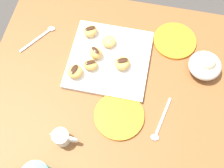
{
  "coord_description": "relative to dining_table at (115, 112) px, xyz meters",
  "views": [
    {
      "loc": [
        -0.06,
        0.34,
        1.64
      ],
      "look_at": [
        0.02,
        -0.04,
        0.78
      ],
      "focal_mm": 44.25,
      "sensor_mm": 36.0,
      "label": 1
    }
  ],
  "objects": [
    {
      "name": "chocolate_sauce_pitcher",
      "position": [
        0.14,
        0.17,
        0.17
      ],
      "size": [
        0.09,
        0.05,
        0.06
      ],
      "color": "silver",
      "rests_on": "dining_table"
    },
    {
      "name": "saucer_orange_left",
      "position": [
        -0.02,
        0.06,
        0.14
      ],
      "size": [
        0.17,
        0.17,
        0.01
      ],
      "primitive_type": "cylinder",
      "color": "orange",
      "rests_on": "dining_table"
    },
    {
      "name": "chocolate_drizzle_3",
      "position": [
        0.16,
        -0.06,
        0.19
      ],
      "size": [
        0.03,
        0.04,
        0.0
      ],
      "primitive_type": "ellipsoid",
      "rotation": [
        0.0,
        0.0,
        4.44
      ],
      "color": "#381E11",
      "rests_on": "beignet_3"
    },
    {
      "name": "pastry_plate_square",
      "position": [
        0.05,
        -0.14,
        0.15
      ],
      "size": [
        0.29,
        0.29,
        0.02
      ],
      "primitive_type": "cube",
      "color": "silver",
      "rests_on": "dining_table"
    },
    {
      "name": "beignet_3",
      "position": [
        0.16,
        -0.06,
        0.17
      ],
      "size": [
        0.07,
        0.07,
        0.04
      ],
      "primitive_type": "ellipsoid",
      "rotation": [
        0.0,
        0.0,
        4.33
      ],
      "color": "#DBA351",
      "rests_on": "pastry_plate_square"
    },
    {
      "name": "ice_cream_bowl",
      "position": [
        -0.29,
        -0.17,
        0.18
      ],
      "size": [
        0.12,
        0.12,
        0.09
      ],
      "color": "silver",
      "rests_on": "dining_table"
    },
    {
      "name": "beignet_5",
      "position": [
        0.11,
        -0.1,
        0.17
      ],
      "size": [
        0.05,
        0.04,
        0.03
      ],
      "primitive_type": "ellipsoid",
      "rotation": [
        0.0,
        0.0,
        3.19
      ],
      "color": "#DBA351",
      "rests_on": "pastry_plate_square"
    },
    {
      "name": "beignet_1",
      "position": [
        0.14,
        -0.23,
        0.17
      ],
      "size": [
        0.07,
        0.07,
        0.03
      ],
      "primitive_type": "ellipsoid",
      "rotation": [
        0.0,
        0.0,
        4.02
      ],
      "color": "#DBA351",
      "rests_on": "pastry_plate_square"
    },
    {
      "name": "chocolate_drizzle_2",
      "position": [
        -0.0,
        -0.12,
        0.19
      ],
      "size": [
        0.04,
        0.03,
        0.0
      ],
      "primitive_type": "ellipsoid",
      "rotation": [
        0.0,
        0.0,
        3.58
      ],
      "color": "#381E11",
      "rests_on": "beignet_2"
    },
    {
      "name": "chocolate_drizzle_0",
      "position": [
        0.1,
        -0.14,
        0.2
      ],
      "size": [
        0.04,
        0.03,
        0.0
      ],
      "primitive_type": "ellipsoid",
      "rotation": [
        0.0,
        0.0,
        5.68
      ],
      "color": "#381E11",
      "rests_on": "beignet_0"
    },
    {
      "name": "beignet_2",
      "position": [
        -0.0,
        -0.12,
        0.17
      ],
      "size": [
        0.07,
        0.07,
        0.04
      ],
      "primitive_type": "ellipsoid",
      "rotation": [
        0.0,
        0.0,
        3.61
      ],
      "color": "#DBA351",
      "rests_on": "pastry_plate_square"
    },
    {
      "name": "loose_spoon_near_saucer",
      "position": [
        0.33,
        -0.2,
        0.14
      ],
      "size": [
        0.1,
        0.14,
        0.01
      ],
      "color": "silver",
      "rests_on": "dining_table"
    },
    {
      "name": "beignet_0",
      "position": [
        0.1,
        -0.14,
        0.17
      ],
      "size": [
        0.07,
        0.06,
        0.04
      ],
      "primitive_type": "ellipsoid",
      "rotation": [
        0.0,
        0.0,
        5.66
      ],
      "color": "#DBA351",
      "rests_on": "pastry_plate_square"
    },
    {
      "name": "ground_plane",
      "position": [
        0.0,
        0.0,
        -0.62
      ],
      "size": [
        8.0,
        8.0,
        0.0
      ],
      "primitive_type": "plane",
      "color": "#423D38"
    },
    {
      "name": "chocolate_drizzle_5",
      "position": [
        0.11,
        -0.1,
        0.19
      ],
      "size": [
        0.04,
        0.03,
        0.0
      ],
      "primitive_type": "ellipsoid",
      "rotation": [
        0.0,
        0.0,
        3.6
      ],
      "color": "#381E11",
      "rests_on": "beignet_5"
    },
    {
      "name": "chocolate_drizzle_1",
      "position": [
        0.14,
        -0.23,
        0.19
      ],
      "size": [
        0.04,
        0.03,
        0.0
      ],
      "primitive_type": "ellipsoid",
      "rotation": [
        0.0,
        0.0,
        3.68
      ],
      "color": "#381E11",
      "rests_on": "beignet_1"
    },
    {
      "name": "loose_spoon_by_plate",
      "position": [
        -0.16,
        0.06,
        0.14
      ],
      "size": [
        0.05,
        0.16,
        0.01
      ],
      "color": "silver",
      "rests_on": "dining_table"
    },
    {
      "name": "beignet_4",
      "position": [
        0.07,
        -0.21,
        0.17
      ],
      "size": [
        0.06,
        0.05,
        0.03
      ],
      "primitive_type": "ellipsoid",
      "rotation": [
        0.0,
        0.0,
        1.54
      ],
      "color": "#DBA351",
      "rests_on": "pastry_plate_square"
    },
    {
      "name": "dining_table",
      "position": [
        0.0,
        0.0,
        0.0
      ],
      "size": [
        0.94,
        0.87,
        0.76
      ],
      "color": "brown",
      "rests_on": "ground_plane"
    },
    {
      "name": "saucer_orange_right",
      "position": [
        -0.17,
        -0.27,
        0.14
      ],
      "size": [
        0.16,
        0.16,
        0.01
      ],
      "primitive_type": "cylinder",
      "color": "orange",
      "rests_on": "dining_table"
    }
  ]
}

